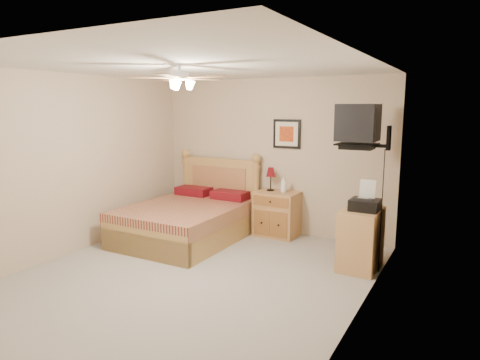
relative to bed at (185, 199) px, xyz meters
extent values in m
plane|color=gray|center=(0.93, -1.12, -0.65)|extent=(4.50, 4.50, 0.00)
cube|color=white|center=(0.93, -1.12, 1.85)|extent=(4.00, 4.50, 0.04)
cube|color=#CAB295|center=(0.93, 1.13, 0.60)|extent=(4.00, 0.04, 2.50)
cube|color=#CAB295|center=(0.93, -3.37, 0.60)|extent=(4.00, 0.04, 2.50)
cube|color=#CAB295|center=(-1.07, -1.12, 0.60)|extent=(0.04, 4.50, 2.50)
cube|color=#CAB295|center=(2.93, -1.12, 0.60)|extent=(0.04, 4.50, 2.50)
cube|color=tan|center=(1.15, 0.88, -0.29)|extent=(0.66, 0.50, 0.71)
imported|color=white|center=(1.26, 0.87, 0.20)|extent=(0.12, 0.12, 0.26)
cube|color=black|center=(1.20, 1.11, 0.97)|extent=(0.46, 0.04, 0.46)
cube|color=tan|center=(2.66, 0.10, -0.26)|extent=(0.47, 0.67, 0.77)
imported|color=#BAB191|center=(2.62, 0.34, 0.13)|extent=(0.21, 0.28, 0.03)
imported|color=tan|center=(2.63, 0.35, 0.16)|extent=(0.29, 0.35, 0.02)
camera|label=1|loc=(3.84, -5.22, 1.39)|focal=32.00mm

